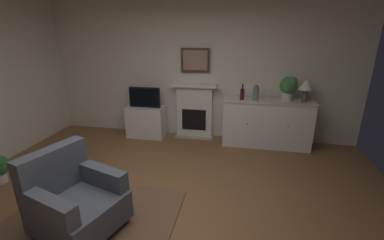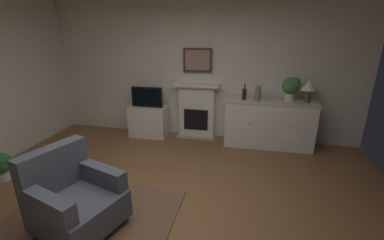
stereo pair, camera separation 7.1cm
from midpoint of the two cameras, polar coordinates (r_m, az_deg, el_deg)
The scene contains 15 objects.
ground_plane at distance 3.36m, azimuth -7.54°, elevation -20.76°, with size 6.12×5.37×0.10m, color brown.
wall_rear at distance 5.22m, azimuth 1.01°, elevation 10.76°, with size 6.12×0.06×2.69m, color silver.
area_rug at distance 3.35m, azimuth -23.44°, elevation -21.34°, with size 1.93×1.88×0.02m, color brown.
fireplace_unit at distance 5.28m, azimuth 0.20°, elevation 1.99°, with size 0.87×0.30×1.10m.
framed_picture at distance 5.13m, azimuth 0.30°, elevation 12.87°, with size 0.55×0.04×0.45m.
sideboard_cabinet at distance 5.08m, azimuth 15.45°, elevation -0.64°, with size 1.62×0.49×0.89m.
table_lamp at distance 4.99m, azimuth 23.13°, elevation 6.77°, with size 0.26×0.26×0.40m.
wine_bottle at distance 4.87m, azimuth 10.43°, elevation 5.63°, with size 0.08×0.08×0.29m.
wine_glass_left at distance 4.94m, azimuth 15.08°, elevation 5.64°, with size 0.07×0.07×0.16m.
wine_glass_center at distance 4.90m, azimuth 16.40°, elevation 5.43°, with size 0.07×0.07×0.16m.
vase_decorative at distance 4.86m, azimuth 13.27°, elevation 5.81°, with size 0.11×0.11×0.28m.
tv_cabinet at distance 5.47m, azimuth -10.22°, elevation -0.32°, with size 0.75×0.42×0.63m.
tv_set at distance 5.30m, azimuth -10.63°, elevation 4.85°, with size 0.62×0.07×0.40m.
potted_plant_small at distance 4.99m, azimuth 19.88°, elevation 6.89°, with size 0.30×0.30×0.43m.
armchair at distance 3.18m, azimuth -24.82°, elevation -15.49°, with size 1.00×0.97×0.92m.
Camera 1 is at (0.85, -2.44, 2.09)m, focal length 24.57 mm.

